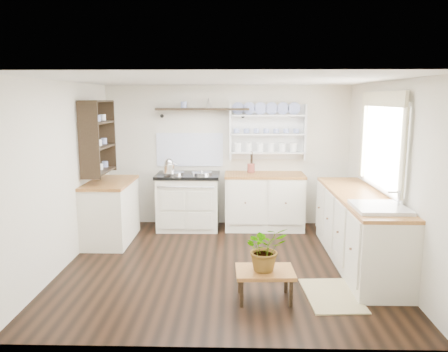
% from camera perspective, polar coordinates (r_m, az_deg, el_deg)
% --- Properties ---
extents(floor, '(4.00, 3.80, 0.01)m').
position_cam_1_polar(floor, '(5.69, 0.09, -11.42)').
color(floor, black).
rests_on(floor, ground).
extents(wall_back, '(4.00, 0.02, 2.30)m').
position_cam_1_polar(wall_back, '(7.25, 0.45, 2.66)').
color(wall_back, beige).
rests_on(wall_back, ground).
extents(wall_right, '(0.02, 3.80, 2.30)m').
position_cam_1_polar(wall_right, '(5.69, 20.66, -0.03)').
color(wall_right, beige).
rests_on(wall_right, ground).
extents(wall_left, '(0.02, 3.80, 2.30)m').
position_cam_1_polar(wall_left, '(5.78, -20.15, 0.14)').
color(wall_left, beige).
rests_on(wall_left, ground).
extents(ceiling, '(4.00, 3.80, 0.01)m').
position_cam_1_polar(ceiling, '(5.30, 0.10, 12.40)').
color(ceiling, white).
rests_on(ceiling, wall_back).
extents(window, '(0.08, 1.55, 1.22)m').
position_cam_1_polar(window, '(5.76, 19.95, 4.29)').
color(window, white).
rests_on(window, wall_right).
extents(aga_cooker, '(1.01, 0.70, 0.93)m').
position_cam_1_polar(aga_cooker, '(7.09, -4.69, -3.23)').
color(aga_cooker, silver).
rests_on(aga_cooker, floor).
extents(back_cabinets, '(1.27, 0.63, 0.90)m').
position_cam_1_polar(back_cabinets, '(7.10, 5.26, -3.21)').
color(back_cabinets, '#F0E8CF').
rests_on(back_cabinets, floor).
extents(right_cabinets, '(0.62, 2.43, 0.90)m').
position_cam_1_polar(right_cabinets, '(5.85, 17.13, -6.52)').
color(right_cabinets, '#F0E8CF').
rests_on(right_cabinets, floor).
extents(belfast_sink, '(0.55, 0.60, 0.45)m').
position_cam_1_polar(belfast_sink, '(5.07, 19.59, -5.21)').
color(belfast_sink, white).
rests_on(belfast_sink, right_cabinets).
extents(left_cabinets, '(0.62, 1.13, 0.90)m').
position_cam_1_polar(left_cabinets, '(6.66, -14.55, -4.39)').
color(left_cabinets, '#F0E8CF').
rests_on(left_cabinets, floor).
extents(plate_rack, '(1.20, 0.22, 0.90)m').
position_cam_1_polar(plate_rack, '(7.19, 5.66, 5.80)').
color(plate_rack, white).
rests_on(plate_rack, wall_back).
extents(high_shelf, '(1.50, 0.29, 0.16)m').
position_cam_1_polar(high_shelf, '(7.09, -2.83, 8.63)').
color(high_shelf, black).
rests_on(high_shelf, wall_back).
extents(left_shelving, '(0.28, 0.80, 1.05)m').
position_cam_1_polar(left_shelving, '(6.52, -16.16, 4.97)').
color(left_shelving, black).
rests_on(left_shelving, wall_left).
extents(kettle, '(0.19, 0.19, 0.23)m').
position_cam_1_polar(kettle, '(6.90, -7.17, 1.31)').
color(kettle, silver).
rests_on(kettle, aga_cooker).
extents(utensil_crock, '(0.12, 0.12, 0.14)m').
position_cam_1_polar(utensil_crock, '(7.06, 3.54, 1.04)').
color(utensil_crock, brown).
rests_on(utensil_crock, back_cabinets).
extents(center_table, '(0.62, 0.45, 0.33)m').
position_cam_1_polar(center_table, '(4.68, 5.37, -12.64)').
color(center_table, brown).
rests_on(center_table, floor).
extents(potted_plant, '(0.52, 0.48, 0.48)m').
position_cam_1_polar(potted_plant, '(4.58, 5.42, -9.35)').
color(potted_plant, '#3F7233').
rests_on(potted_plant, center_table).
extents(floor_rug, '(0.60, 0.88, 0.02)m').
position_cam_1_polar(floor_rug, '(4.98, 13.90, -14.89)').
color(floor_rug, '#9C8D5A').
rests_on(floor_rug, floor).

